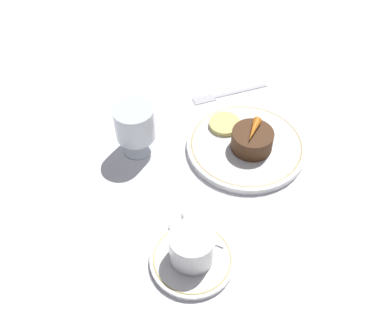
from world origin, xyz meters
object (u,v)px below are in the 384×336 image
dinner_plate (246,146)px  dessert_cake (252,140)px  fork (222,95)px  coffee_cup (192,246)px  wine_glass (135,125)px

dinner_plate → dessert_cake: size_ratio=2.92×
dessert_cake → fork: bearing=1.4°
dinner_plate → dessert_cake: (-0.01, -0.01, 0.03)m
coffee_cup → fork: (0.39, -0.17, -0.04)m
coffee_cup → dessert_cake: 0.27m
wine_glass → fork: wine_glass is taller
dessert_cake → dinner_plate: bearing=28.1°
dinner_plate → coffee_cup: bearing=141.8°
coffee_cup → dessert_cake: size_ratio=1.23×
wine_glass → dessert_cake: bearing=-106.3°
fork → dessert_cake: (-0.18, -0.00, 0.03)m
coffee_cup → dessert_cake: (0.21, -0.18, -0.01)m
dinner_plate → fork: dinner_plate is taller
wine_glass → dessert_cake: wine_glass is taller
dinner_plate → dessert_cake: bearing=-151.9°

